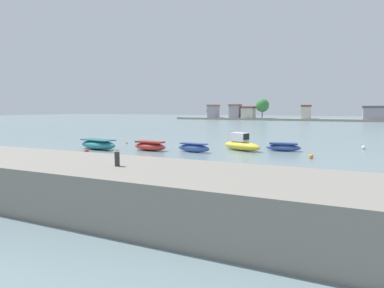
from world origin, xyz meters
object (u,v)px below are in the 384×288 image
(moored_boat_0, at_px, (98,144))
(mooring_buoy_1, at_px, (364,147))
(moored_boat_1, at_px, (150,146))
(moored_boat_3, at_px, (241,144))
(mooring_buoy_4, at_px, (115,152))
(mooring_buoy_0, at_px, (87,151))
(moored_boat_2, at_px, (194,148))
(mooring_buoy_2, at_px, (311,156))
(mooring_buoy_3, at_px, (127,143))
(moored_boat_4, at_px, (283,147))
(mooring_bollard, at_px, (117,159))

(moored_boat_0, xyz_separation_m, mooring_buoy_1, (27.40, 12.35, -0.34))
(moored_boat_0, height_order, mooring_buoy_1, moored_boat_0)
(moored_boat_0, bearing_deg, moored_boat_1, 23.23)
(moored_boat_3, relative_size, mooring_buoy_4, 15.14)
(moored_boat_3, xyz_separation_m, mooring_buoy_0, (-13.94, -8.76, -0.47))
(moored_boat_2, height_order, mooring_buoy_1, moored_boat_2)
(mooring_buoy_2, bearing_deg, moored_boat_0, -173.06)
(mooring_buoy_4, bearing_deg, mooring_buoy_3, 118.50)
(moored_boat_2, relative_size, moored_boat_4, 1.00)
(mooring_bollard, distance_m, moored_boat_0, 23.23)
(mooring_bollard, bearing_deg, moored_boat_2, 104.28)
(moored_boat_1, height_order, mooring_buoy_4, moored_boat_1)
(mooring_buoy_2, bearing_deg, mooring_buoy_1, 62.76)
(mooring_bollard, relative_size, moored_boat_2, 0.16)
(moored_boat_1, distance_m, mooring_buoy_0, 6.63)
(mooring_bollard, xyz_separation_m, mooring_buoy_2, (6.73, 19.72, -2.19))
(mooring_buoy_0, height_order, mooring_buoy_4, mooring_buoy_0)
(moored_boat_1, relative_size, mooring_buoy_0, 9.47)
(mooring_buoy_4, bearing_deg, moored_boat_4, 30.89)
(moored_boat_0, height_order, moored_boat_4, moored_boat_0)
(mooring_bollard, relative_size, mooring_buoy_0, 1.43)
(mooring_bollard, bearing_deg, mooring_buoy_1, 68.30)
(moored_boat_4, bearing_deg, mooring_buoy_0, -156.98)
(moored_boat_0, relative_size, mooring_buoy_3, 21.84)
(moored_boat_2, height_order, mooring_buoy_2, moored_boat_2)
(mooring_bollard, relative_size, mooring_buoy_1, 1.49)
(moored_boat_2, relative_size, moored_boat_3, 0.74)
(mooring_buoy_4, bearing_deg, mooring_buoy_1, 31.56)
(moored_boat_2, relative_size, mooring_buoy_4, 11.20)
(moored_boat_3, height_order, mooring_buoy_0, moored_boat_3)
(moored_boat_0, height_order, mooring_buoy_2, moored_boat_0)
(moored_boat_2, distance_m, mooring_buoy_1, 19.40)
(moored_boat_3, xyz_separation_m, mooring_buoy_4, (-11.06, -7.79, -0.52))
(mooring_buoy_3, bearing_deg, moored_boat_4, 3.33)
(moored_boat_3, distance_m, mooring_buoy_1, 14.04)
(moored_boat_1, bearing_deg, moored_boat_4, 27.75)
(moored_boat_2, height_order, moored_boat_3, moored_boat_3)
(mooring_buoy_0, distance_m, mooring_buoy_2, 22.13)
(mooring_buoy_4, bearing_deg, mooring_buoy_0, -161.41)
(moored_boat_1, height_order, mooring_buoy_1, moored_boat_1)
(moored_boat_2, xyz_separation_m, mooring_buoy_3, (-11.23, 3.71, -0.34))
(moored_boat_4, relative_size, mooring_buoy_2, 9.27)
(moored_boat_1, relative_size, mooring_buoy_4, 12.17)
(mooring_buoy_2, bearing_deg, mooring_bollard, -108.83)
(mooring_buoy_2, relative_size, mooring_buoy_4, 1.21)
(moored_boat_2, bearing_deg, mooring_buoy_1, 36.64)
(moored_boat_3, height_order, mooring_buoy_4, moored_boat_3)
(mooring_buoy_3, bearing_deg, mooring_buoy_1, 12.87)
(moored_boat_0, height_order, moored_boat_1, moored_boat_0)
(mooring_buoy_3, bearing_deg, moored_boat_1, -35.28)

